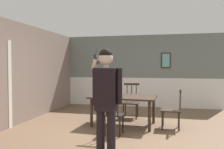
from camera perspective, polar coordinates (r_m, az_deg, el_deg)
The scene contains 8 objects.
ground_plane at distance 5.53m, azimuth 3.39°, elevation -13.54°, with size 7.35×7.35×0.00m, color brown.
room_back_partition at distance 8.64m, azimuth 7.14°, elevation 0.54°, with size 5.64×0.17×2.60m.
room_left_partition at distance 6.43m, azimuth -22.21°, elevation 0.26°, with size 0.13×6.68×2.60m.
dining_table at distance 5.91m, azimuth 2.83°, elevation -6.04°, with size 1.67×1.10×0.74m.
chair_near_window at distance 6.80m, azimuth 4.62°, elevation -6.57°, with size 0.46×0.46×0.98m.
chair_by_doorway at distance 5.09m, azimuth 0.40°, elevation -9.35°, with size 0.41×0.41×1.04m.
chair_at_table_head at distance 5.77m, azimuth 14.52°, elevation -8.18°, with size 0.48×0.48×0.95m.
person_figure at distance 3.80m, azimuth -1.42°, elevation -4.90°, with size 0.54×0.26×1.77m.
Camera 1 is at (0.89, -5.25, 1.50)m, focal length 37.53 mm.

